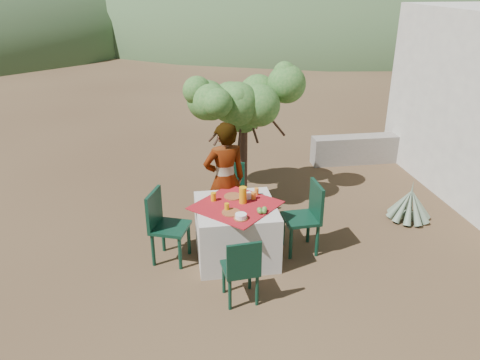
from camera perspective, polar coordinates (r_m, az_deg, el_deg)
name	(u,v)px	position (r m, az deg, el deg)	size (l,w,h in m)	color
ground	(214,273)	(6.05, -3.15, -11.29)	(160.00, 160.00, 0.00)	#3A281A
table	(236,231)	(6.19, -0.49, -6.20)	(1.30, 1.30, 0.76)	silver
chair_far	(229,190)	(7.00, -1.30, -1.26)	(0.53, 0.53, 0.92)	black
chair_near	(242,268)	(5.30, 0.21, -10.68)	(0.43, 0.43, 0.84)	black
chair_left	(164,223)	(6.12, -9.28, -5.19)	(0.58, 0.58, 0.97)	black
chair_right	(307,214)	(6.31, 8.17, -4.15)	(0.47, 0.47, 0.98)	black
person	(225,180)	(6.54, -1.86, 0.01)	(0.61, 0.40, 1.68)	#8C6651
shrub_tree	(247,108)	(7.45, 0.86, 8.79)	(1.67, 1.64, 1.96)	#432C21
agave	(410,205)	(7.62, 19.99, -2.87)	(0.66, 0.67, 0.71)	slate
stone_wall	(375,148)	(9.79, 16.18, 3.72)	(2.60, 0.35, 0.55)	gray
hill_near_right	(311,19)	(42.92, 8.69, 18.81)	(48.00, 48.00, 20.00)	#37522E
hill_far_center	(133,9)	(57.16, -12.97, 19.66)	(60.00, 60.00, 24.00)	gray
hill_far_right	(426,10)	(58.44, 21.69, 18.74)	(36.00, 36.00, 14.00)	gray
plate_far	(233,196)	(6.22, -0.85, -2.00)	(0.24, 0.24, 0.01)	brown
plate_near	(231,212)	(5.80, -1.08, -3.98)	(0.24, 0.24, 0.01)	brown
glass_far	(213,197)	(6.10, -3.26, -2.04)	(0.07, 0.07, 0.11)	orange
glass_near	(227,207)	(5.85, -1.62, -3.30)	(0.06, 0.06, 0.10)	orange
juice_pitcher	(243,195)	(6.01, 0.35, -1.85)	(0.10, 0.10, 0.22)	orange
bowl_plate	(241,218)	(5.67, 0.11, -4.68)	(0.18, 0.18, 0.01)	brown
white_bowl	(241,216)	(5.66, 0.11, -4.40)	(0.14, 0.14, 0.05)	white
jar_left	(254,196)	(6.14, 1.67, -1.91)	(0.06, 0.06, 0.10)	orange
jar_right	(257,191)	(6.27, 2.03, -1.40)	(0.06, 0.06, 0.09)	orange
napkin_holder	(248,196)	(6.14, 0.99, -1.93)	(0.07, 0.04, 0.10)	white
fruit_cluster	(262,210)	(5.80, 2.70, -3.72)	(0.13, 0.12, 0.07)	#4C8A32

